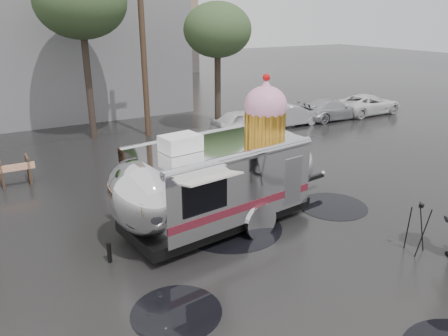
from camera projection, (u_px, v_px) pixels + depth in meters
ground at (266, 296)px, 9.64m from camera, size 120.00×120.00×0.00m
puddles at (293, 257)px, 11.15m from camera, size 8.61×9.43×0.01m
utility_pole at (143, 41)px, 20.70m from camera, size 1.60×0.28×9.00m
tree_mid at (80, 2)px, 19.77m from camera, size 4.20×4.20×8.03m
tree_right at (217, 31)px, 21.37m from camera, size 3.36×3.36×6.42m
parked_cars at (315, 109)px, 24.72m from camera, size 13.20×1.90×1.50m
airstream_trailer at (221, 176)px, 12.40m from camera, size 8.03×3.70×4.35m
tripod at (418, 224)px, 11.15m from camera, size 0.54×0.56×1.37m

